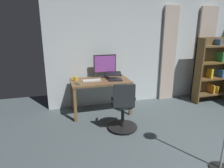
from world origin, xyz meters
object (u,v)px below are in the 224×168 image
cell_phone_by_monitor (77,84)px  bookshelf (212,70)px  computer_monitor (105,65)px  computer_keyboard (92,80)px  cell_phone_face_up (120,76)px  mug_tea (76,79)px  laptop (115,77)px  desk (100,85)px  office_chair (123,109)px

cell_phone_by_monitor → bookshelf: bookshelf is taller
computer_monitor → cell_phone_by_monitor: computer_monitor is taller
computer_keyboard → cell_phone_face_up: computer_keyboard is taller
cell_phone_by_monitor → bookshelf: size_ratio=0.09×
computer_keyboard → mug_tea: 0.34m
cell_phone_face_up → mug_tea: (1.04, 0.14, 0.04)m
laptop → mug_tea: laptop is taller
computer_keyboard → mug_tea: bearing=-19.7°
laptop → computer_monitor: bearing=-53.2°
computer_monitor → computer_keyboard: 0.51m
computer_keyboard → bookshelf: bookshelf is taller
laptop → mug_tea: 0.84m
desk → cell_phone_face_up: (-0.53, -0.25, 0.11)m
computer_monitor → laptop: size_ratio=1.45×
laptop → cell_phone_by_monitor: bearing=16.4°
desk → cell_phone_by_monitor: cell_phone_by_monitor is taller
computer_keyboard → bookshelf: bearing=179.7°
office_chair → computer_keyboard: office_chair is taller
laptop → cell_phone_face_up: 0.37m
office_chair → bookshelf: 2.81m
computer_monitor → computer_keyboard: size_ratio=1.33×
computer_keyboard → cell_phone_by_monitor: bearing=24.1°
laptop → cell_phone_face_up: (-0.21, -0.30, -0.05)m
bookshelf → desk: bearing=-0.5°
mug_tea → computer_keyboard: bearing=160.3°
desk → laptop: bearing=170.8°
laptop → computer_keyboard: bearing=4.6°
laptop → desk: bearing=0.3°
computer_keyboard → cell_phone_face_up: bearing=-160.2°
desk → laptop: (-0.31, 0.05, 0.15)m
computer_keyboard → cell_phone_by_monitor: 0.35m
desk → office_chair: 0.95m
cell_phone_face_up → mug_tea: 1.05m
computer_monitor → computer_keyboard: bearing=34.4°
office_chair → cell_phone_face_up: bearing=87.9°
office_chair → computer_keyboard: size_ratio=2.44×
computer_keyboard → cell_phone_face_up: size_ratio=2.67×
cell_phone_face_up → laptop: bearing=69.2°
office_chair → bookshelf: bearing=31.4°
cell_phone_by_monitor → bookshelf: 3.37m
mug_tea → bookshelf: bearing=177.8°
bookshelf → computer_monitor: bearing=-5.5°
cell_phone_face_up → computer_keyboard: bearing=34.4°
computer_monitor → office_chair: bearing=92.6°
cell_phone_face_up → mug_tea: mug_tea is taller
mug_tea → desk: bearing=168.1°
desk → bookshelf: 2.86m
cell_phone_by_monitor → mug_tea: (0.00, -0.26, 0.04)m
cell_phone_by_monitor → cell_phone_face_up: 1.11m
office_chair → computer_monitor: bearing=105.6°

